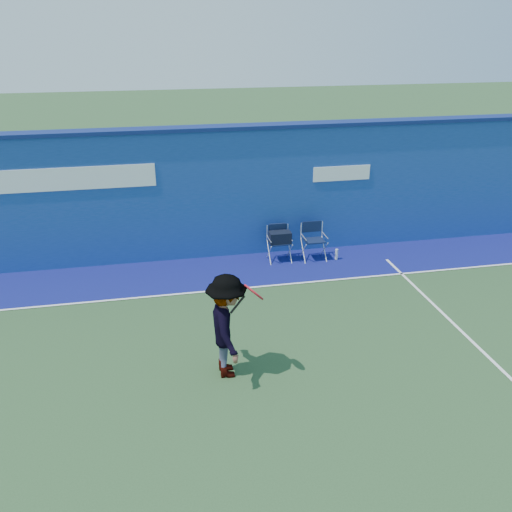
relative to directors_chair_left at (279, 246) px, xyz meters
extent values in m
plane|color=#2A4826|center=(-1.99, -4.49, -0.36)|extent=(80.00, 80.00, 0.00)
cube|color=navy|center=(-1.99, 0.71, 1.14)|extent=(24.00, 0.40, 3.00)
cube|color=navy|center=(-1.99, 0.71, 2.68)|extent=(24.00, 0.50, 0.08)
cube|color=white|center=(-4.99, 0.50, 1.74)|extent=(4.50, 0.02, 0.50)
cube|color=white|center=(1.61, 0.50, 1.54)|extent=(1.40, 0.02, 0.35)
cube|color=navy|center=(-1.99, -0.39, -0.36)|extent=(24.00, 1.80, 0.01)
cube|color=white|center=(-1.99, -1.29, -0.35)|extent=(24.00, 0.06, 0.01)
cube|color=#0F1937|center=(0.00, -0.01, 0.10)|extent=(0.44, 0.37, 0.03)
cube|color=silver|center=(0.00, 0.21, 0.28)|extent=(0.50, 0.02, 0.37)
cube|color=#0F1937|center=(0.00, 0.21, 0.35)|extent=(0.44, 0.02, 0.26)
cube|color=black|center=(0.00, -0.04, 0.23)|extent=(0.50, 0.29, 0.27)
cube|color=#0F1937|center=(0.00, 0.21, 0.39)|extent=(0.37, 0.05, 0.20)
cube|color=#0F1937|center=(0.82, -0.09, 0.11)|extent=(0.46, 0.39, 0.03)
cube|color=silver|center=(0.82, 0.14, 0.30)|extent=(0.52, 0.02, 0.38)
cube|color=#0F1937|center=(0.82, 0.14, 0.38)|extent=(0.46, 0.02, 0.27)
cylinder|color=silver|center=(1.34, -0.23, -0.23)|extent=(0.07, 0.07, 0.26)
imported|color=#EA4738|center=(-1.86, -4.18, 0.50)|extent=(0.65, 1.12, 1.73)
torus|color=red|center=(-1.46, -4.30, 1.12)|extent=(0.38, 0.44, 0.29)
cylinder|color=gray|center=(-1.46, -4.30, 1.12)|extent=(0.31, 0.37, 0.23)
cylinder|color=black|center=(-1.70, -4.22, 0.89)|extent=(0.27, 0.13, 0.26)
camera|label=1|loc=(-2.85, -11.40, 4.87)|focal=38.00mm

